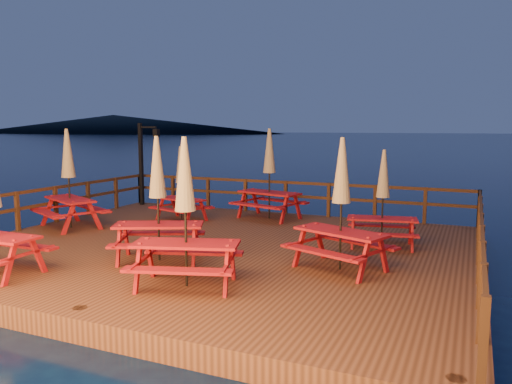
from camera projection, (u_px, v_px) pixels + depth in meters
ground at (216, 261)px, 12.20m from camera, size 500.00×500.00×0.00m
deck at (216, 253)px, 12.17m from camera, size 12.00×10.00×0.40m
deck_piles at (217, 273)px, 12.24m from camera, size 11.44×9.44×1.40m
railing at (247, 204)px, 13.66m from camera, size 11.80×9.75×1.10m
lamp_post at (144, 156)px, 18.19m from camera, size 0.85×0.18×3.00m
headland_left at (113, 124)px, 247.87m from camera, size 180.00×84.00×9.00m
picnic_table_0 at (341, 202)px, 9.92m from camera, size 2.29×2.10×2.66m
picnic_table_1 at (185, 210)px, 8.86m from camera, size 2.27×2.05×2.70m
picnic_table_2 at (69, 177)px, 14.11m from camera, size 2.47×2.30×2.81m
picnic_table_3 at (158, 197)px, 10.61m from camera, size 2.35×2.19×2.68m
picnic_table_4 at (269, 172)px, 15.52m from camera, size 2.30×2.05×2.81m
picnic_table_5 at (383, 197)px, 11.88m from camera, size 1.85×1.62×2.33m
picnic_table_7 at (181, 182)px, 15.24m from camera, size 1.89×1.70×2.28m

